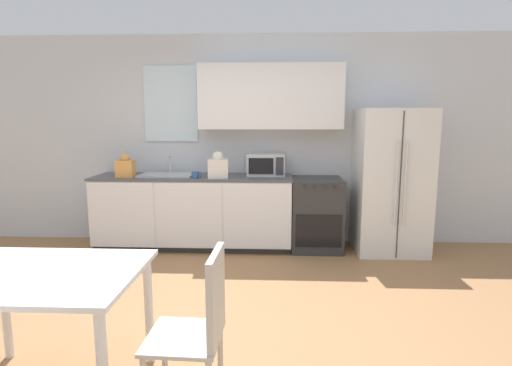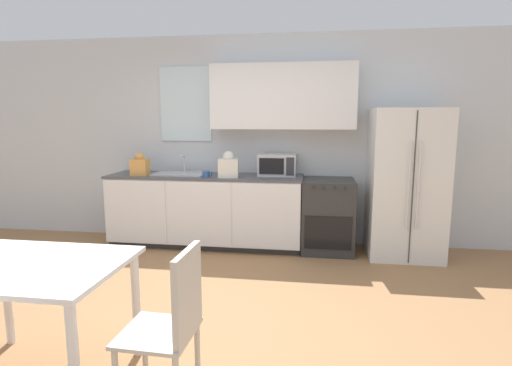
# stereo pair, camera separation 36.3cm
# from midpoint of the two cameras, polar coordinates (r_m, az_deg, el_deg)

# --- Properties ---
(ground_plane) EXTENTS (12.00, 12.00, 0.00)m
(ground_plane) POSITION_cam_midpoint_polar(r_m,az_deg,el_deg) (3.49, -10.05, -18.78)
(ground_plane) COLOR #9E7047
(wall_back) EXTENTS (12.00, 0.38, 2.70)m
(wall_back) POSITION_cam_midpoint_polar(r_m,az_deg,el_deg) (5.27, -4.34, 7.25)
(wall_back) COLOR silver
(wall_back) RESTS_ON ground_plane
(kitchen_counter) EXTENTS (2.48, 0.66, 0.92)m
(kitchen_counter) POSITION_cam_midpoint_polar(r_m,az_deg,el_deg) (5.18, -10.84, -4.00)
(kitchen_counter) COLOR #333333
(kitchen_counter) RESTS_ON ground_plane
(oven_range) EXTENTS (0.63, 0.65, 0.90)m
(oven_range) POSITION_cam_midpoint_polar(r_m,az_deg,el_deg) (5.07, 6.57, -4.42)
(oven_range) COLOR #2D2D2D
(oven_range) RESTS_ON ground_plane
(refrigerator) EXTENTS (0.83, 0.76, 1.75)m
(refrigerator) POSITION_cam_midpoint_polar(r_m,az_deg,el_deg) (5.09, 16.80, 0.21)
(refrigerator) COLOR silver
(refrigerator) RESTS_ON ground_plane
(kitchen_sink) EXTENTS (0.67, 0.43, 0.24)m
(kitchen_sink) POSITION_cam_midpoint_polar(r_m,az_deg,el_deg) (5.20, -14.56, 1.19)
(kitchen_sink) COLOR #B7BABC
(kitchen_sink) RESTS_ON kitchen_counter
(microwave) EXTENTS (0.47, 0.37, 0.27)m
(microwave) POSITION_cam_midpoint_polar(r_m,az_deg,el_deg) (5.06, -0.62, 2.66)
(microwave) COLOR #B7BABC
(microwave) RESTS_ON kitchen_counter
(coffee_mug) EXTENTS (0.12, 0.09, 0.08)m
(coffee_mug) POSITION_cam_midpoint_polar(r_m,az_deg,el_deg) (4.88, -10.73, 1.14)
(coffee_mug) COLOR #335999
(coffee_mug) RESTS_ON kitchen_counter
(grocery_bag_0) EXTENTS (0.21, 0.18, 0.29)m
(grocery_bag_0) POSITION_cam_midpoint_polar(r_m,az_deg,el_deg) (5.19, -20.10, 2.15)
(grocery_bag_0) COLOR #DB994C
(grocery_bag_0) RESTS_ON kitchen_counter
(grocery_bag_1) EXTENTS (0.27, 0.23, 0.32)m
(grocery_bag_1) POSITION_cam_midpoint_polar(r_m,az_deg,el_deg) (4.87, -7.60, 2.34)
(grocery_bag_1) COLOR silver
(grocery_bag_1) RESTS_ON kitchen_counter
(dining_table) EXTENTS (1.11, 0.84, 0.77)m
(dining_table) POSITION_cam_midpoint_polar(r_m,az_deg,el_deg) (2.74, -31.76, -12.96)
(dining_table) COLOR white
(dining_table) RESTS_ON ground_plane
(dining_chair_side) EXTENTS (0.41, 0.41, 0.93)m
(dining_chair_side) POSITION_cam_midpoint_polar(r_m,az_deg,el_deg) (2.33, -12.54, -18.86)
(dining_chair_side) COLOR beige
(dining_chair_side) RESTS_ON ground_plane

